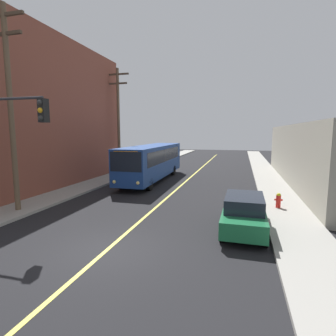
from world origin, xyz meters
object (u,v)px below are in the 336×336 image
(city_bus, at_px, (152,161))
(utility_pole_mid, at_px, (118,117))
(parked_car_green, at_px, (244,213))
(utility_pole_near, at_px, (10,101))
(traffic_signal_left_corner, at_px, (8,134))
(fire_hydrant, at_px, (278,200))

(city_bus, xyz_separation_m, utility_pole_mid, (-4.51, 2.61, 4.16))
(parked_car_green, xyz_separation_m, utility_pole_near, (-12.00, -0.33, 5.17))
(city_bus, distance_m, utility_pole_mid, 6.67)
(parked_car_green, bearing_deg, traffic_signal_left_corner, -167.87)
(city_bus, bearing_deg, utility_pole_mid, 149.94)
(city_bus, xyz_separation_m, traffic_signal_left_corner, (-2.33, -13.26, 2.49))
(parked_car_green, distance_m, fire_hydrant, 4.34)
(utility_pole_near, relative_size, traffic_signal_left_corner, 1.78)
(parked_car_green, xyz_separation_m, traffic_signal_left_corner, (-10.35, -2.22, 3.46))
(parked_car_green, relative_size, utility_pole_near, 0.41)
(utility_pole_mid, bearing_deg, fire_hydrant, -34.03)
(city_bus, bearing_deg, traffic_signal_left_corner, -99.97)
(parked_car_green, height_order, fire_hydrant, parked_car_green)
(parked_car_green, height_order, utility_pole_mid, utility_pole_mid)
(parked_car_green, bearing_deg, city_bus, 126.01)
(utility_pole_near, bearing_deg, traffic_signal_left_corner, -48.91)
(utility_pole_mid, xyz_separation_m, traffic_signal_left_corner, (2.18, -15.87, -1.68))
(city_bus, relative_size, fire_hydrant, 14.51)
(utility_pole_near, height_order, utility_pole_mid, utility_pole_near)
(parked_car_green, xyz_separation_m, fire_hydrant, (1.91, 3.89, -0.26))
(city_bus, relative_size, utility_pole_mid, 1.15)
(parked_car_green, relative_size, fire_hydrant, 5.27)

